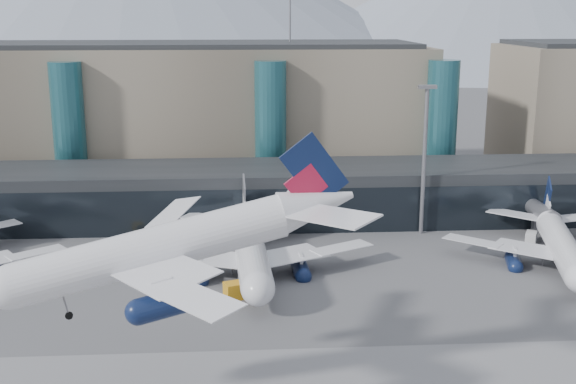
% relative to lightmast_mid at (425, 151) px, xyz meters
% --- Properties ---
extents(ground, '(900.00, 900.00, 0.00)m').
position_rel_lightmast_mid_xyz_m(ground, '(-30.00, -48.00, -14.42)').
color(ground, '#515154').
rests_on(ground, ground).
extents(concourse, '(170.00, 27.00, 10.00)m').
position_rel_lightmast_mid_xyz_m(concourse, '(-30.02, 9.73, -9.45)').
color(concourse, black).
rests_on(concourse, ground).
extents(terminal_main, '(130.00, 30.00, 31.00)m').
position_rel_lightmast_mid_xyz_m(terminal_main, '(-55.00, 42.00, 1.03)').
color(terminal_main, gray).
rests_on(terminal_main, ground).
extents(teal_towers, '(116.40, 19.40, 46.00)m').
position_rel_lightmast_mid_xyz_m(teal_towers, '(-44.99, 26.01, -0.41)').
color(teal_towers, '#245C65').
rests_on(teal_towers, ground).
extents(lightmast_mid, '(3.00, 1.20, 25.60)m').
position_rel_lightmast_mid_xyz_m(lightmast_mid, '(0.00, 0.00, 0.00)').
color(lightmast_mid, slate).
rests_on(lightmast_mid, ground).
extents(hero_jet, '(36.09, 35.84, 11.68)m').
position_rel_lightmast_mid_xyz_m(hero_jet, '(-35.85, -54.50, 3.42)').
color(hero_jet, silver).
rests_on(hero_jet, ground).
extents(jet_parked_mid, '(39.43, 38.49, 12.71)m').
position_rel_lightmast_mid_xyz_m(jet_parked_mid, '(-29.96, -15.40, -9.61)').
color(jet_parked_mid, silver).
rests_on(jet_parked_mid, ground).
extents(jet_parked_right, '(35.51, 36.75, 11.80)m').
position_rel_lightmast_mid_xyz_m(jet_parked_right, '(17.51, -15.56, -9.96)').
color(jet_parked_right, silver).
rests_on(jet_parked_right, ground).
extents(veh_b, '(2.60, 2.97, 1.46)m').
position_rel_lightmast_mid_xyz_m(veh_b, '(-49.11, -2.42, -13.69)').
color(veh_b, '#C78717').
rests_on(veh_b, ground).
extents(veh_c, '(3.96, 2.32, 2.11)m').
position_rel_lightmast_mid_xyz_m(veh_c, '(-29.77, -19.78, -13.36)').
color(veh_c, '#525257').
rests_on(veh_c, ground).
extents(veh_d, '(2.90, 3.52, 1.77)m').
position_rel_lightmast_mid_xyz_m(veh_d, '(16.98, -6.53, -13.53)').
color(veh_d, silver).
rests_on(veh_d, ground).
extents(veh_h, '(4.53, 3.43, 2.23)m').
position_rel_lightmast_mid_xyz_m(veh_h, '(-31.45, -27.26, -13.30)').
color(veh_h, '#C78717').
rests_on(veh_h, ground).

